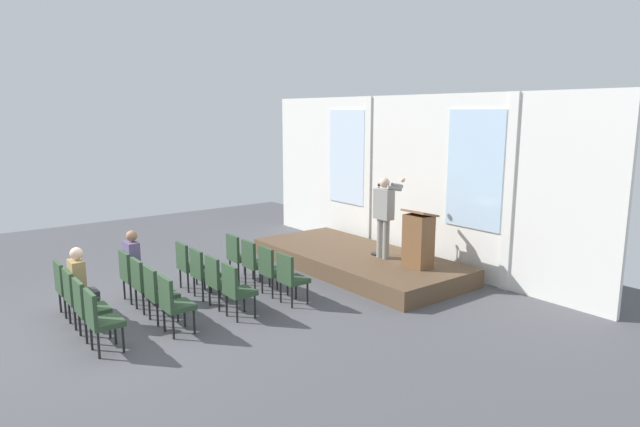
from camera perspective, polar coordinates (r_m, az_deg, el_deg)
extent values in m
plane|color=#4C4C51|center=(9.61, -21.48, -10.98)|extent=(17.70, 17.70, 0.00)
cube|color=silver|center=(12.69, 8.80, 3.60)|extent=(9.87, 0.10, 3.79)
cube|color=silver|center=(14.04, 2.81, 5.94)|extent=(1.33, 0.04, 2.39)
cube|color=silver|center=(13.47, 5.07, 4.08)|extent=(0.20, 0.08, 3.79)
cube|color=silver|center=(11.34, 15.88, 4.43)|extent=(1.33, 0.04, 2.39)
cube|color=silver|center=(10.92, 19.23, 2.01)|extent=(0.20, 0.08, 3.79)
cube|color=brown|center=(12.05, 3.87, -4.97)|extent=(5.02, 2.25, 0.37)
cylinder|color=gray|center=(11.58, 6.31, -2.55)|extent=(0.14, 0.14, 0.84)
cylinder|color=gray|center=(11.46, 6.94, -2.71)|extent=(0.14, 0.14, 0.84)
cube|color=gray|center=(11.38, 6.70, 0.97)|extent=(0.42, 0.22, 0.63)
cube|color=#B28C19|center=(11.44, 7.12, 1.40)|extent=(0.06, 0.01, 0.38)
sphere|color=beige|center=(11.32, 6.79, 3.22)|extent=(0.21, 0.21, 0.21)
cylinder|color=gray|center=(11.59, 6.17, 1.63)|extent=(0.09, 0.28, 0.45)
cylinder|color=gray|center=(11.31, 7.77, 2.63)|extent=(0.15, 0.36, 0.15)
cylinder|color=gray|center=(11.43, 8.08, 2.92)|extent=(0.11, 0.34, 0.15)
sphere|color=beige|center=(11.66, 8.69, 3.49)|extent=(0.10, 0.10, 0.10)
cylinder|color=black|center=(11.88, 6.07, -4.22)|extent=(0.28, 0.28, 0.03)
cylinder|color=black|center=(11.71, 6.14, -0.72)|extent=(0.02, 0.02, 1.45)
sphere|color=#262626|center=(11.59, 6.21, 2.99)|extent=(0.07, 0.07, 0.07)
cube|color=brown|center=(10.95, 10.26, -2.86)|extent=(0.52, 0.40, 1.05)
cube|color=brown|center=(10.85, 10.43, 0.06)|extent=(0.60, 0.48, 0.14)
cylinder|color=black|center=(11.41, -7.03, -5.84)|extent=(0.04, 0.04, 0.40)
cylinder|color=black|center=(11.71, -7.94, -5.43)|extent=(0.04, 0.04, 0.40)
cylinder|color=black|center=(11.25, -8.53, -6.12)|extent=(0.04, 0.04, 0.40)
cylinder|color=black|center=(11.56, -9.41, -5.70)|extent=(0.04, 0.04, 0.40)
cube|color=#2D472D|center=(11.42, -8.26, -4.61)|extent=(0.46, 0.44, 0.08)
cube|color=#2D472D|center=(11.26, -9.14, -3.43)|extent=(0.46, 0.06, 0.46)
cylinder|color=black|center=(10.89, -5.31, -6.61)|extent=(0.04, 0.04, 0.40)
cylinder|color=black|center=(11.19, -6.31, -6.17)|extent=(0.04, 0.04, 0.40)
cylinder|color=black|center=(10.72, -6.86, -6.92)|extent=(0.04, 0.04, 0.40)
cylinder|color=black|center=(11.02, -7.83, -6.46)|extent=(0.04, 0.04, 0.40)
cube|color=#2D472D|center=(10.89, -6.60, -5.33)|extent=(0.46, 0.44, 0.08)
cube|color=#2D472D|center=(10.72, -7.51, -4.10)|extent=(0.46, 0.06, 0.46)
cylinder|color=black|center=(10.38, -3.42, -7.45)|extent=(0.04, 0.04, 0.40)
cylinder|color=black|center=(10.67, -4.51, -6.97)|extent=(0.04, 0.04, 0.40)
cylinder|color=black|center=(10.21, -5.01, -7.80)|extent=(0.04, 0.04, 0.40)
cylinder|color=black|center=(10.50, -6.08, -7.29)|extent=(0.04, 0.04, 0.40)
cube|color=#2D472D|center=(10.37, -4.78, -6.11)|extent=(0.46, 0.44, 0.08)
cube|color=#2D472D|center=(10.19, -5.70, -4.84)|extent=(0.46, 0.06, 0.46)
cylinder|color=black|center=(9.89, -1.32, -8.37)|extent=(0.04, 0.04, 0.40)
cylinder|color=black|center=(10.17, -2.53, -7.84)|extent=(0.04, 0.04, 0.40)
cylinder|color=black|center=(9.70, -2.96, -8.76)|extent=(0.04, 0.04, 0.40)
cylinder|color=black|center=(9.99, -4.15, -8.21)|extent=(0.04, 0.04, 0.40)
cube|color=#2D472D|center=(9.86, -2.75, -6.97)|extent=(0.46, 0.44, 0.08)
cube|color=#2D472D|center=(9.68, -3.70, -5.65)|extent=(0.46, 0.06, 0.46)
cylinder|color=black|center=(10.92, -12.02, -6.75)|extent=(0.04, 0.04, 0.40)
cylinder|color=black|center=(11.24, -12.82, -6.30)|extent=(0.04, 0.04, 0.40)
cylinder|color=black|center=(10.79, -13.66, -7.04)|extent=(0.04, 0.04, 0.40)
cylinder|color=black|center=(11.11, -14.42, -6.57)|extent=(0.04, 0.04, 0.40)
cube|color=#2D472D|center=(10.95, -13.28, -5.46)|extent=(0.46, 0.44, 0.08)
cube|color=#2D472D|center=(10.80, -14.26, -4.23)|extent=(0.46, 0.06, 0.46)
cylinder|color=black|center=(10.38, -10.48, -7.63)|extent=(0.04, 0.04, 0.40)
cylinder|color=black|center=(10.69, -11.37, -7.12)|extent=(0.04, 0.04, 0.40)
cylinder|color=black|center=(10.24, -12.19, -7.95)|extent=(0.04, 0.04, 0.40)
cylinder|color=black|center=(10.55, -13.04, -7.42)|extent=(0.04, 0.04, 0.40)
cube|color=#2D472D|center=(10.39, -11.82, -6.27)|extent=(0.46, 0.44, 0.08)
cube|color=#2D472D|center=(10.24, -12.84, -4.99)|extent=(0.46, 0.06, 0.46)
cylinder|color=black|center=(9.84, -8.76, -8.59)|extent=(0.04, 0.04, 0.40)
cylinder|color=black|center=(10.14, -9.76, -8.03)|extent=(0.04, 0.04, 0.40)
cylinder|color=black|center=(9.70, -10.54, -8.95)|extent=(0.04, 0.04, 0.40)
cylinder|color=black|center=(10.00, -11.50, -8.37)|extent=(0.04, 0.04, 0.40)
cube|color=#2D472D|center=(9.84, -10.19, -7.16)|extent=(0.46, 0.44, 0.08)
cube|color=#2D472D|center=(9.68, -11.24, -5.83)|extent=(0.46, 0.06, 0.46)
cylinder|color=black|center=(9.32, -6.84, -9.65)|extent=(0.04, 0.04, 0.40)
cylinder|color=black|center=(9.62, -7.96, -9.04)|extent=(0.04, 0.04, 0.40)
cylinder|color=black|center=(9.16, -8.69, -10.06)|extent=(0.04, 0.04, 0.40)
cylinder|color=black|center=(9.46, -9.77, -9.42)|extent=(0.04, 0.04, 0.40)
cube|color=#2D472D|center=(9.31, -8.35, -8.15)|extent=(0.46, 0.44, 0.08)
cube|color=#2D472D|center=(9.14, -9.45, -6.76)|extent=(0.46, 0.06, 0.46)
cylinder|color=black|center=(10.53, -17.45, -7.68)|extent=(0.04, 0.04, 0.40)
cylinder|color=black|center=(10.85, -18.12, -7.17)|extent=(0.04, 0.04, 0.40)
cylinder|color=black|center=(10.42, -19.21, -7.97)|extent=(0.04, 0.04, 0.40)
cylinder|color=black|center=(10.75, -19.83, -7.45)|extent=(0.04, 0.04, 0.40)
cube|color=#2D472D|center=(10.57, -18.73, -6.33)|extent=(0.46, 0.44, 0.08)
cube|color=#2D472D|center=(10.44, -19.80, -5.06)|extent=(0.46, 0.06, 0.46)
cylinder|color=#2D2D33|center=(10.77, -17.91, -7.19)|extent=(0.10, 0.10, 0.44)
cylinder|color=#2D2D33|center=(10.61, -17.57, -7.44)|extent=(0.10, 0.10, 0.44)
cube|color=#2D2D33|center=(10.57, -18.44, -5.97)|extent=(0.34, 0.36, 0.12)
cube|color=#594C72|center=(10.45, -19.12, -4.30)|extent=(0.36, 0.20, 0.55)
sphere|color=#8C6647|center=(10.37, -19.14, -2.23)|extent=(0.20, 0.20, 0.20)
cylinder|color=black|center=(9.96, -16.16, -8.66)|extent=(0.04, 0.04, 0.40)
cylinder|color=black|center=(10.28, -16.91, -8.10)|extent=(0.04, 0.04, 0.40)
cylinder|color=black|center=(9.85, -18.01, -8.99)|extent=(0.04, 0.04, 0.40)
cylinder|color=black|center=(10.17, -18.71, -8.40)|extent=(0.04, 0.04, 0.40)
cube|color=#2D472D|center=(9.99, -17.52, -7.23)|extent=(0.46, 0.44, 0.08)
cube|color=#2D472D|center=(9.85, -18.65, -5.90)|extent=(0.46, 0.06, 0.46)
cylinder|color=black|center=(9.40, -14.70, -9.76)|extent=(0.04, 0.04, 0.40)
cylinder|color=black|center=(9.72, -15.55, -9.12)|extent=(0.04, 0.04, 0.40)
cylinder|color=black|center=(9.29, -16.66, -10.12)|extent=(0.04, 0.04, 0.40)
cylinder|color=black|center=(9.60, -17.45, -9.46)|extent=(0.04, 0.04, 0.40)
cube|color=#2D472D|center=(9.42, -16.17, -8.24)|extent=(0.46, 0.44, 0.08)
cube|color=#2D472D|center=(9.28, -17.35, -6.85)|extent=(0.46, 0.06, 0.46)
cylinder|color=black|center=(8.85, -13.06, -10.98)|extent=(0.04, 0.04, 0.40)
cylinder|color=black|center=(9.16, -14.01, -10.27)|extent=(0.04, 0.04, 0.40)
cylinder|color=black|center=(8.73, -15.12, -11.39)|extent=(0.04, 0.04, 0.40)
cylinder|color=black|center=(9.04, -16.02, -10.65)|extent=(0.04, 0.04, 0.40)
cube|color=#2D472D|center=(8.86, -14.63, -9.37)|extent=(0.46, 0.44, 0.08)
cube|color=#2D472D|center=(8.71, -15.87, -7.91)|extent=(0.46, 0.06, 0.46)
cylinder|color=black|center=(10.23, -23.27, -8.60)|extent=(0.04, 0.04, 0.40)
cylinder|color=black|center=(10.57, -23.77, -8.04)|extent=(0.04, 0.04, 0.40)
cylinder|color=black|center=(10.16, -25.14, -8.88)|extent=(0.04, 0.04, 0.40)
cylinder|color=black|center=(10.50, -25.58, -8.30)|extent=(0.04, 0.04, 0.40)
cube|color=#2D472D|center=(10.29, -24.54, -7.19)|extent=(0.46, 0.44, 0.08)
cube|color=#2D472D|center=(10.18, -25.70, -5.88)|extent=(0.46, 0.06, 0.46)
cylinder|color=black|center=(9.65, -22.30, -9.69)|extent=(0.04, 0.04, 0.40)
cylinder|color=black|center=(9.98, -22.86, -9.06)|extent=(0.04, 0.04, 0.40)
cylinder|color=black|center=(9.58, -24.28, -9.99)|extent=(0.04, 0.04, 0.40)
cylinder|color=black|center=(9.91, -24.78, -9.35)|extent=(0.04, 0.04, 0.40)
cube|color=#2D472D|center=(9.70, -23.66, -8.18)|extent=(0.46, 0.44, 0.08)
cube|color=#2D472D|center=(9.58, -24.89, -6.81)|extent=(0.46, 0.06, 0.46)
cylinder|color=#2D2D33|center=(9.89, -22.68, -9.09)|extent=(0.10, 0.10, 0.44)
cylinder|color=#2D2D33|center=(9.73, -22.39, -9.41)|extent=(0.10, 0.10, 0.44)
cube|color=#2D2D33|center=(9.69, -23.34, -7.80)|extent=(0.34, 0.36, 0.12)
cube|color=#997F4C|center=(9.58, -24.12, -6.04)|extent=(0.36, 0.20, 0.53)
sphere|color=beige|center=(9.49, -24.18, -3.85)|extent=(0.20, 0.20, 0.20)
cylinder|color=black|center=(9.07, -21.20, -10.91)|extent=(0.04, 0.04, 0.40)
cylinder|color=black|center=(9.40, -21.84, -10.20)|extent=(0.04, 0.04, 0.40)
cylinder|color=black|center=(8.99, -23.31, -11.25)|extent=(0.04, 0.04, 0.40)
cylinder|color=black|center=(9.32, -23.88, -10.52)|extent=(0.04, 0.04, 0.40)
cube|color=#2D472D|center=(9.11, -22.66, -9.30)|extent=(0.46, 0.44, 0.08)
cube|color=#2D472D|center=(8.99, -23.96, -7.86)|extent=(0.46, 0.06, 0.46)
cylinder|color=black|center=(8.50, -19.94, -12.29)|extent=(0.04, 0.04, 0.40)
cylinder|color=black|center=(8.82, -20.67, -11.49)|extent=(0.04, 0.04, 0.40)
cylinder|color=black|center=(8.42, -22.19, -12.68)|extent=(0.04, 0.04, 0.40)
cylinder|color=black|center=(8.74, -22.84, -11.85)|extent=(0.04, 0.04, 0.40)
cube|color=#2D472D|center=(8.53, -21.52, -10.58)|extent=(0.46, 0.44, 0.08)
cube|color=#2D472D|center=(8.40, -22.90, -9.06)|extent=(0.46, 0.06, 0.46)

